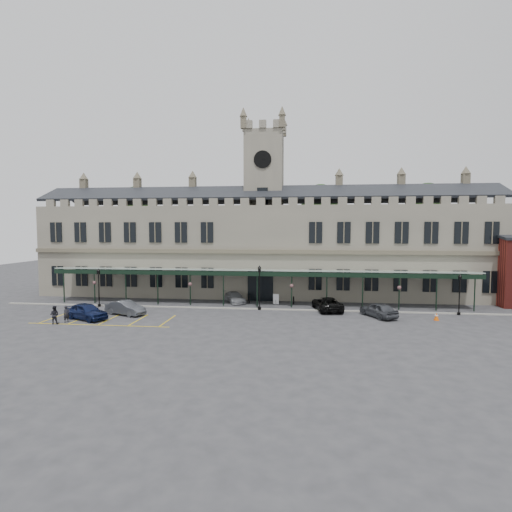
# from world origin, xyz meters

# --- Properties ---
(ground) EXTENTS (140.00, 140.00, 0.00)m
(ground) POSITION_xyz_m (0.00, 0.00, 0.00)
(ground) COLOR #2F2F32
(station_building) EXTENTS (60.00, 10.36, 17.30)m
(station_building) POSITION_xyz_m (0.00, 15.91, 6.47)
(station_building) COLOR #696558
(station_building) RESTS_ON ground
(clock_tower) EXTENTS (5.60, 5.60, 24.80)m
(clock_tower) POSITION_xyz_m (0.00, 16.00, 13.11)
(clock_tower) COLOR #696558
(clock_tower) RESTS_ON ground
(canopy) EXTENTS (50.00, 4.10, 4.30)m
(canopy) POSITION_xyz_m (0.00, 7.46, 2.40)
(canopy) COLOR #8C9E93
(canopy) RESTS_ON ground
(kerb) EXTENTS (60.00, 0.40, 0.12)m
(kerb) POSITION_xyz_m (0.00, 5.50, 0.06)
(kerb) COLOR gray
(kerb) RESTS_ON ground
(parking_markings) EXTENTS (16.00, 6.00, 0.01)m
(parking_markings) POSITION_xyz_m (-14.00, -1.50, 0.00)
(parking_markings) COLOR gold
(parking_markings) RESTS_ON ground
(tree_behind_left) EXTENTS (6.00, 6.00, 16.00)m
(tree_behind_left) POSITION_xyz_m (-22.00, 25.00, 12.81)
(tree_behind_left) COLOR #332314
(tree_behind_left) RESTS_ON ground
(tree_behind_mid) EXTENTS (6.00, 6.00, 16.00)m
(tree_behind_mid) POSITION_xyz_m (8.00, 25.00, 12.81)
(tree_behind_mid) COLOR #332314
(tree_behind_mid) RESTS_ON ground
(tree_behind_right) EXTENTS (6.00, 6.00, 16.00)m
(tree_behind_right) POSITION_xyz_m (24.00, 25.00, 12.81)
(tree_behind_right) COLOR #332314
(tree_behind_right) RESTS_ON ground
(lamp_post_left) EXTENTS (0.43, 0.43, 4.49)m
(lamp_post_left) POSITION_xyz_m (-18.31, 5.07, 2.66)
(lamp_post_left) COLOR black
(lamp_post_left) RESTS_ON ground
(lamp_post_mid) EXTENTS (0.47, 0.47, 5.01)m
(lamp_post_mid) POSITION_xyz_m (0.46, 5.39, 2.97)
(lamp_post_mid) COLOR black
(lamp_post_mid) RESTS_ON ground
(lamp_post_right) EXTENTS (0.41, 0.41, 4.37)m
(lamp_post_right) POSITION_xyz_m (21.63, 5.10, 2.59)
(lamp_post_right) COLOR black
(lamp_post_right) RESTS_ON ground
(traffic_cone) EXTENTS (0.48, 0.48, 0.77)m
(traffic_cone) POSITION_xyz_m (18.47, 2.29, 0.38)
(traffic_cone) COLOR #DB5206
(traffic_cone) RESTS_ON ground
(sign_board) EXTENTS (0.70, 0.18, 1.20)m
(sign_board) POSITION_xyz_m (2.08, 8.94, 0.59)
(sign_board) COLOR black
(sign_board) RESTS_ON ground
(bollard_left) EXTENTS (0.18, 0.18, 0.99)m
(bollard_left) POSITION_xyz_m (-1.19, 9.16, 0.49)
(bollard_left) COLOR black
(bollard_left) RESTS_ON ground
(bollard_right) EXTENTS (0.17, 0.17, 0.96)m
(bollard_right) POSITION_xyz_m (4.19, 9.05, 0.48)
(bollard_right) COLOR black
(bollard_right) RESTS_ON ground
(car_left_a) EXTENTS (5.19, 3.76, 1.64)m
(car_left_a) POSITION_xyz_m (-16.27, -1.28, 0.82)
(car_left_a) COLOR #0D163B
(car_left_a) RESTS_ON ground
(car_left_b) EXTENTS (4.79, 3.12, 1.49)m
(car_left_b) POSITION_xyz_m (-13.36, 1.21, 0.75)
(car_left_b) COLOR #3C3F44
(car_left_b) RESTS_ON ground
(car_taxi) EXTENTS (3.57, 4.75, 1.28)m
(car_taxi) POSITION_xyz_m (-3.04, 9.46, 0.64)
(car_taxi) COLOR #9C9FA4
(car_taxi) RESTS_ON ground
(car_van) EXTENTS (3.57, 5.82, 1.51)m
(car_van) POSITION_xyz_m (7.97, 5.85, 0.75)
(car_van) COLOR black
(car_van) RESTS_ON ground
(car_right_a) EXTENTS (3.75, 4.82, 1.53)m
(car_right_a) POSITION_xyz_m (13.00, 3.07, 0.77)
(car_right_a) COLOR #3C3F44
(car_right_a) RESTS_ON ground
(person_a) EXTENTS (0.65, 0.71, 1.63)m
(person_a) POSITION_xyz_m (-17.50, -2.72, 0.82)
(person_a) COLOR black
(person_a) RESTS_ON ground
(person_b) EXTENTS (0.93, 0.77, 1.75)m
(person_b) POSITION_xyz_m (-18.30, -3.42, 0.88)
(person_b) COLOR black
(person_b) RESTS_ON ground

